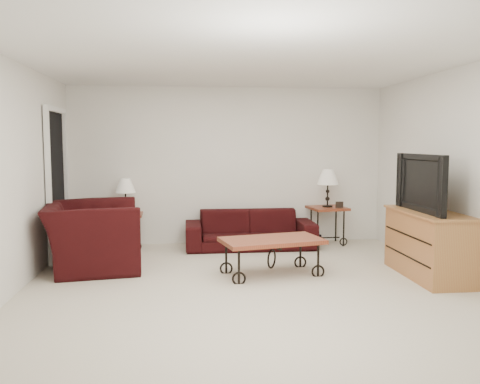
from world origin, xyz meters
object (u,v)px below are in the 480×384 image
coffee_table (272,257)px  side_table_left (126,231)px  tv_stand (429,244)px  lamp_right (328,188)px  backpack (312,235)px  armchair (93,236)px  lamp_left (126,196)px  side_table_right (327,225)px  sofa (250,229)px  television (429,183)px

coffee_table → side_table_left: bearing=137.7°
side_table_left → tv_stand: 4.35m
tv_stand → lamp_right: bearing=108.0°
lamp_right → backpack: bearing=-132.7°
armchair → side_table_left: bearing=-21.8°
armchair → lamp_left: bearing=-21.8°
side_table_left → backpack: (2.82, -0.36, -0.06)m
side_table_right → tv_stand: 2.17m
lamp_left → backpack: lamp_left is taller
lamp_right → coffee_table: lamp_right is taller
sofa → tv_stand: tv_stand is taller
lamp_right → sofa: bearing=-171.9°
side_table_right → lamp_right: 0.60m
armchair → backpack: (3.10, 0.86, -0.22)m
lamp_right → coffee_table: bearing=-124.0°
lamp_left → coffee_table: 2.71m
lamp_left → armchair: size_ratio=0.41×
sofa → armchair: (-2.17, -1.04, 0.14)m
coffee_table → television: size_ratio=1.01×
lamp_left → tv_stand: lamp_left is taller
sofa → coffee_table: sofa is taller
side_table_right → backpack: size_ratio=1.43×
side_table_right → lamp_right: size_ratio=1.00×
tv_stand → backpack: size_ratio=3.17×
tv_stand → backpack: tv_stand is taller
side_table_left → tv_stand: size_ratio=0.40×
lamp_right → armchair: 3.68m
sofa → lamp_right: (1.26, 0.18, 0.61)m
sofa → television: television is taller
coffee_table → tv_stand: size_ratio=0.91×
tv_stand → television: bearing=180.0°
sofa → side_table_left: size_ratio=3.67×
lamp_left → backpack: size_ratio=1.28×
side_table_right → lamp_right: (0.00, 0.00, 0.60)m
side_table_left → lamp_left: size_ratio=1.00×
sofa → tv_stand: 2.70m
side_table_right → armchair: size_ratio=0.46×
sofa → backpack: bearing=-10.9°
lamp_left → lamp_right: size_ratio=0.90×
lamp_left → television: television is taller
lamp_right → tv_stand: size_ratio=0.45×
side_table_right → lamp_left: size_ratio=1.11×
lamp_right → backpack: lamp_right is taller
lamp_right → television: (0.65, -2.06, 0.24)m
television → backpack: television is taller
lamp_left → lamp_right: 3.16m
side_table_right → backpack: bearing=-132.7°
sofa → backpack: size_ratio=4.70×
armchair → television: 4.23m
side_table_right → television: television is taller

